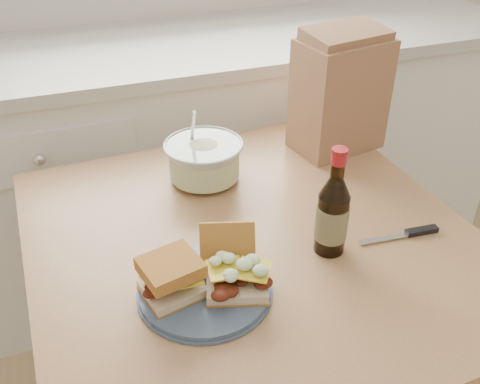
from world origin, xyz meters
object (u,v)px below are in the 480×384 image
object	(u,v)px
dining_table	(253,276)
plate	(205,290)
coleslaw_bowl	(204,162)
paper_bag	(340,96)
beer_bottle	(332,214)

from	to	relation	value
dining_table	plate	bearing A→B (deg)	-142.26
coleslaw_bowl	paper_bag	distance (m)	0.41
plate	paper_bag	xyz separation A→B (m)	(0.51, 0.44, 0.14)
plate	paper_bag	bearing A→B (deg)	40.64
dining_table	paper_bag	world-z (taller)	paper_bag
dining_table	coleslaw_bowl	bearing A→B (deg)	94.36
dining_table	beer_bottle	size ratio (longest dim) A/B	4.10
dining_table	beer_bottle	xyz separation A→B (m)	(0.13, -0.09, 0.21)
dining_table	plate	size ratio (longest dim) A/B	3.94
coleslaw_bowl	paper_bag	bearing A→B (deg)	6.72
paper_bag	plate	bearing A→B (deg)	-149.98
paper_bag	beer_bottle	bearing A→B (deg)	-130.14
beer_bottle	coleslaw_bowl	bearing A→B (deg)	128.68
dining_table	coleslaw_bowl	distance (m)	0.31
plate	dining_table	bearing A→B (deg)	40.58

